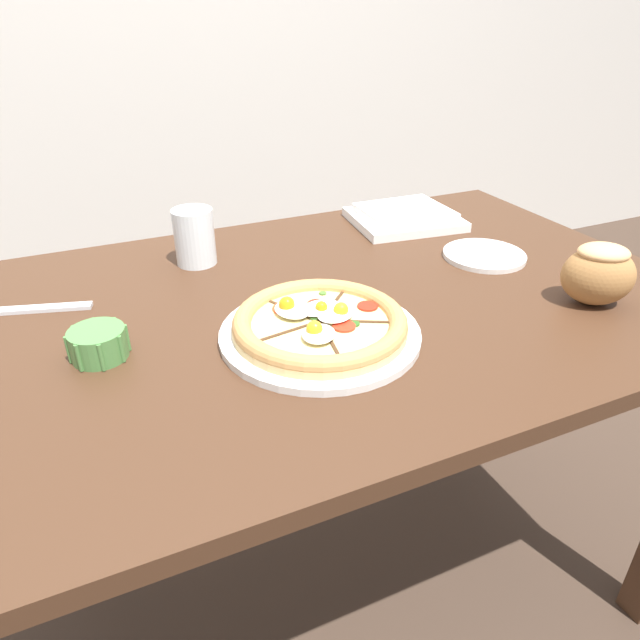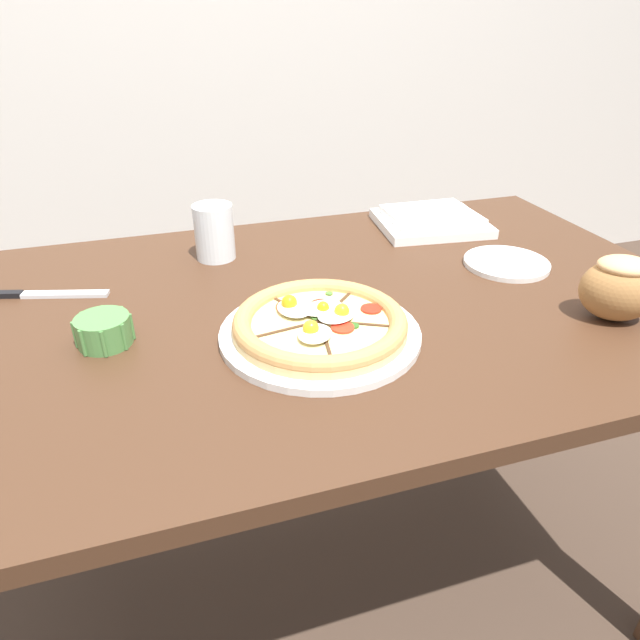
{
  "view_description": "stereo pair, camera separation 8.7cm",
  "coord_description": "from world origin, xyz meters",
  "px_view_note": "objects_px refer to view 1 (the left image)",
  "views": [
    {
      "loc": [
        -0.37,
        -0.8,
        1.2
      ],
      "look_at": [
        -0.05,
        -0.11,
        0.77
      ],
      "focal_mm": 32.0,
      "sensor_mm": 36.0,
      "label": 1
    },
    {
      "loc": [
        -0.28,
        -0.83,
        1.2
      ],
      "look_at": [
        -0.05,
        -0.11,
        0.77
      ],
      "focal_mm": 32.0,
      "sensor_mm": 36.0,
      "label": 2
    }
  ],
  "objects_px": {
    "napkin_folded": "(404,217)",
    "water_glass": "(195,240)",
    "dining_table": "(321,349)",
    "ramekin_bowl": "(98,343)",
    "side_saucer": "(484,255)",
    "pizza": "(320,325)",
    "knife_main": "(9,310)",
    "bread_piece_near": "(599,273)"
  },
  "relations": [
    {
      "from": "ramekin_bowl",
      "to": "side_saucer",
      "type": "distance_m",
      "value": 0.75
    },
    {
      "from": "knife_main",
      "to": "side_saucer",
      "type": "relative_size",
      "value": 1.54
    },
    {
      "from": "dining_table",
      "to": "napkin_folded",
      "type": "height_order",
      "value": "napkin_folded"
    },
    {
      "from": "dining_table",
      "to": "knife_main",
      "type": "height_order",
      "value": "knife_main"
    },
    {
      "from": "pizza",
      "to": "knife_main",
      "type": "bearing_deg",
      "value": 147.1
    },
    {
      "from": "napkin_folded",
      "to": "bread_piece_near",
      "type": "xyz_separation_m",
      "value": [
        0.08,
        -0.47,
        0.04
      ]
    },
    {
      "from": "ramekin_bowl",
      "to": "side_saucer",
      "type": "xyz_separation_m",
      "value": [
        0.75,
        0.07,
        -0.02
      ]
    },
    {
      "from": "ramekin_bowl",
      "to": "side_saucer",
      "type": "height_order",
      "value": "ramekin_bowl"
    },
    {
      "from": "dining_table",
      "to": "water_glass",
      "type": "height_order",
      "value": "water_glass"
    },
    {
      "from": "knife_main",
      "to": "water_glass",
      "type": "height_order",
      "value": "water_glass"
    },
    {
      "from": "ramekin_bowl",
      "to": "napkin_folded",
      "type": "distance_m",
      "value": 0.77
    },
    {
      "from": "napkin_folded",
      "to": "pizza",
      "type": "bearing_deg",
      "value": -135.27
    },
    {
      "from": "ramekin_bowl",
      "to": "side_saucer",
      "type": "relative_size",
      "value": 0.53
    },
    {
      "from": "dining_table",
      "to": "napkin_folded",
      "type": "relative_size",
      "value": 5.17
    },
    {
      "from": "pizza",
      "to": "ramekin_bowl",
      "type": "bearing_deg",
      "value": 165.68
    },
    {
      "from": "dining_table",
      "to": "ramekin_bowl",
      "type": "xyz_separation_m",
      "value": [
        -0.37,
        -0.03,
        0.13
      ]
    },
    {
      "from": "ramekin_bowl",
      "to": "water_glass",
      "type": "height_order",
      "value": "water_glass"
    },
    {
      "from": "water_glass",
      "to": "knife_main",
      "type": "bearing_deg",
      "value": -167.53
    },
    {
      "from": "napkin_folded",
      "to": "knife_main",
      "type": "bearing_deg",
      "value": -173.06
    },
    {
      "from": "dining_table",
      "to": "ramekin_bowl",
      "type": "height_order",
      "value": "ramekin_bowl"
    },
    {
      "from": "side_saucer",
      "to": "dining_table",
      "type": "bearing_deg",
      "value": -175.22
    },
    {
      "from": "pizza",
      "to": "water_glass",
      "type": "height_order",
      "value": "water_glass"
    },
    {
      "from": "bread_piece_near",
      "to": "pizza",
      "type": "bearing_deg",
      "value": 169.35
    },
    {
      "from": "pizza",
      "to": "napkin_folded",
      "type": "distance_m",
      "value": 0.55
    },
    {
      "from": "knife_main",
      "to": "water_glass",
      "type": "bearing_deg",
      "value": 28.39
    },
    {
      "from": "dining_table",
      "to": "water_glass",
      "type": "relative_size",
      "value": 12.14
    },
    {
      "from": "ramekin_bowl",
      "to": "water_glass",
      "type": "distance_m",
      "value": 0.35
    },
    {
      "from": "water_glass",
      "to": "side_saucer",
      "type": "bearing_deg",
      "value": -21.7
    },
    {
      "from": "dining_table",
      "to": "side_saucer",
      "type": "height_order",
      "value": "side_saucer"
    },
    {
      "from": "bread_piece_near",
      "to": "side_saucer",
      "type": "relative_size",
      "value": 0.9
    },
    {
      "from": "knife_main",
      "to": "water_glass",
      "type": "xyz_separation_m",
      "value": [
        0.34,
        0.07,
        0.04
      ]
    },
    {
      "from": "napkin_folded",
      "to": "knife_main",
      "type": "height_order",
      "value": "napkin_folded"
    },
    {
      "from": "napkin_folded",
      "to": "water_glass",
      "type": "bearing_deg",
      "value": -176.9
    },
    {
      "from": "ramekin_bowl",
      "to": "side_saucer",
      "type": "bearing_deg",
      "value": 5.01
    },
    {
      "from": "ramekin_bowl",
      "to": "knife_main",
      "type": "bearing_deg",
      "value": 121.45
    },
    {
      "from": "napkin_folded",
      "to": "water_glass",
      "type": "relative_size",
      "value": 2.35
    },
    {
      "from": "water_glass",
      "to": "side_saucer",
      "type": "xyz_separation_m",
      "value": [
        0.54,
        -0.21,
        -0.04
      ]
    },
    {
      "from": "dining_table",
      "to": "side_saucer",
      "type": "distance_m",
      "value": 0.39
    },
    {
      "from": "ramekin_bowl",
      "to": "napkin_folded",
      "type": "height_order",
      "value": "ramekin_bowl"
    },
    {
      "from": "knife_main",
      "to": "side_saucer",
      "type": "xyz_separation_m",
      "value": [
        0.87,
        -0.14,
        0.0
      ]
    },
    {
      "from": "pizza",
      "to": "knife_main",
      "type": "height_order",
      "value": "pizza"
    },
    {
      "from": "ramekin_bowl",
      "to": "pizza",
      "type": "bearing_deg",
      "value": -14.32
    }
  ]
}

